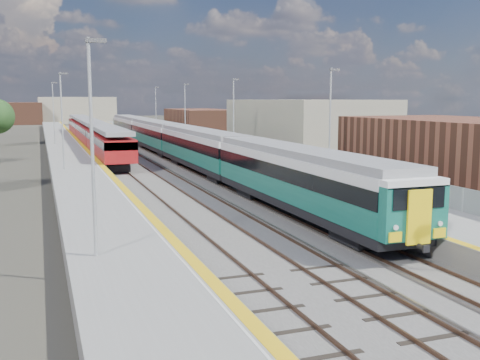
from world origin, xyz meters
TOP-DOWN VIEW (x-y plane):
  - ground at (0.00, 50.00)m, footprint 320.00×320.00m
  - ballast_bed at (-2.25, 52.50)m, footprint 10.50×155.00m
  - tracks at (-1.65, 54.18)m, footprint 8.96×160.00m
  - platform_right at (5.28, 52.49)m, footprint 4.70×155.00m
  - platform_left at (-9.05, 52.49)m, footprint 4.30×155.00m
  - buildings at (-18.12, 138.60)m, footprint 72.00×185.50m
  - green_train at (1.50, 45.94)m, footprint 2.90×80.59m
  - red_train at (-5.50, 64.62)m, footprint 2.85×57.71m
  - tree_d at (22.29, 62.63)m, footprint 4.68×4.68m

SIDE VIEW (x-z plane):
  - ground at x=0.00m, z-range 0.00..0.00m
  - ballast_bed at x=-2.25m, z-range 0.00..0.06m
  - tracks at x=-1.65m, z-range 0.02..0.19m
  - platform_left at x=-9.05m, z-range -3.74..4.78m
  - platform_right at x=5.28m, z-range -3.72..4.80m
  - red_train at x=-5.50m, z-range 0.33..3.92m
  - green_train at x=1.50m, z-range 0.65..3.84m
  - tree_d at x=22.29m, z-range 0.82..7.16m
  - buildings at x=-18.12m, z-range -9.30..30.70m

